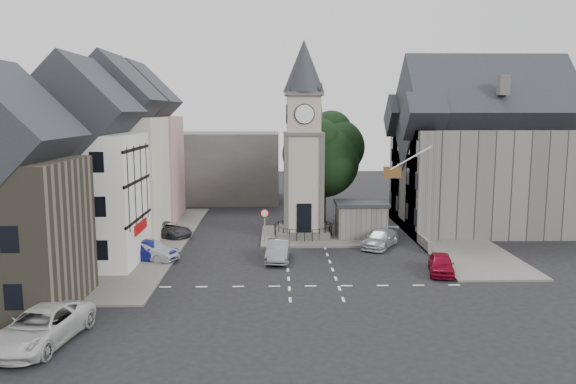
{
  "coord_description": "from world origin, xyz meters",
  "views": [
    {
      "loc": [
        -2.27,
        -38.36,
        10.56
      ],
      "look_at": [
        -1.35,
        5.0,
        4.27
      ],
      "focal_mm": 35.0,
      "sensor_mm": 36.0,
      "label": 1
    }
  ],
  "objects_px": {
    "stone_shelter": "(361,220)",
    "pedestrian": "(418,227)",
    "car_east_red": "(441,264)",
    "clock_tower": "(304,141)",
    "car_west_blue": "(146,250)"
  },
  "relations": [
    {
      "from": "pedestrian",
      "to": "car_east_red",
      "type": "bearing_deg",
      "value": 80.18
    },
    {
      "from": "pedestrian",
      "to": "car_west_blue",
      "type": "bearing_deg",
      "value": 16.04
    },
    {
      "from": "stone_shelter",
      "to": "car_east_red",
      "type": "relative_size",
      "value": 1.11
    },
    {
      "from": "car_west_blue",
      "to": "pedestrian",
      "type": "distance_m",
      "value": 22.54
    },
    {
      "from": "stone_shelter",
      "to": "pedestrian",
      "type": "xyz_separation_m",
      "value": [
        4.98,
        0.54,
        -0.77
      ]
    },
    {
      "from": "clock_tower",
      "to": "car_west_blue",
      "type": "relative_size",
      "value": 3.52
    },
    {
      "from": "car_west_blue",
      "to": "car_east_red",
      "type": "xyz_separation_m",
      "value": [
        20.0,
        -3.6,
        -0.13
      ]
    },
    {
      "from": "clock_tower",
      "to": "stone_shelter",
      "type": "distance_m",
      "value": 8.15
    },
    {
      "from": "clock_tower",
      "to": "pedestrian",
      "type": "relative_size",
      "value": 10.46
    },
    {
      "from": "stone_shelter",
      "to": "car_east_red",
      "type": "height_order",
      "value": "stone_shelter"
    },
    {
      "from": "car_west_blue",
      "to": "pedestrian",
      "type": "bearing_deg",
      "value": -59.35
    },
    {
      "from": "stone_shelter",
      "to": "pedestrian",
      "type": "distance_m",
      "value": 5.06
    },
    {
      "from": "clock_tower",
      "to": "car_east_red",
      "type": "relative_size",
      "value": 4.2
    },
    {
      "from": "clock_tower",
      "to": "stone_shelter",
      "type": "relative_size",
      "value": 3.78
    },
    {
      "from": "stone_shelter",
      "to": "pedestrian",
      "type": "bearing_deg",
      "value": 6.23
    }
  ]
}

